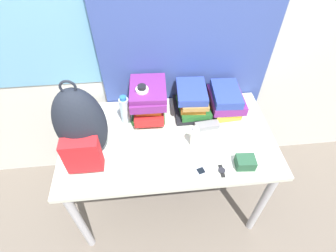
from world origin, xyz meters
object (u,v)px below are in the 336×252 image
Objects in this scene: sunglasses_case at (207,126)px; wristwatch at (222,171)px; book_stack_right at (226,100)px; cell_phone at (201,172)px; book_stack_center at (192,101)px; water_bottle at (125,110)px; book_stack_left at (148,101)px; camera_pouch at (245,162)px; backpack at (81,128)px; sunscreen_bottle at (195,137)px; sports_bottle at (143,104)px.

sunglasses_case is 1.89× the size of wristwatch.
cell_phone is at bearing -117.54° from book_stack_right.
book_stack_center is 0.43m from water_bottle.
book_stack_left reaches higher than camera_pouch.
backpack is at bearing -161.72° from book_stack_right.
sunscreen_bottle is 0.17m from sunglasses_case.
water_bottle is 0.76× the size of sports_bottle.
sunglasses_case is (0.10, 0.32, 0.01)m from cell_phone.
backpack is 0.75m from sunglasses_case.
backpack reaches higher than water_bottle.
cell_phone is at bearing -61.90° from book_stack_left.
water_bottle is 0.78m from camera_pouch.
sports_bottle is at bearing 162.91° from sunglasses_case.
sunglasses_case is at bearing -17.09° from sports_bottle.
backpack is 6.29× the size of wristwatch.
wristwatch is (0.12, -0.00, -0.00)m from cell_phone.
water_bottle reaches higher than book_stack_right.
sunscreen_bottle is (0.40, -0.24, -0.03)m from water_bottle.
book_stack_center is at bearing 1.13° from book_stack_left.
backpack is at bearing -142.40° from sports_bottle.
sports_bottle reaches higher than sunscreen_bottle.
sunglasses_case is 0.34m from camera_pouch.
sports_bottle is at bearing -132.95° from book_stack_left.
book_stack_center is 2.50× the size of camera_pouch.
camera_pouch is (0.50, -0.46, -0.09)m from book_stack_left.
backpack is at bearing -130.90° from water_bottle.
water_bottle is (-0.43, -0.05, 0.01)m from book_stack_center.
sunscreen_bottle is (-0.03, -0.28, -0.02)m from book_stack_center.
camera_pouch is 1.33× the size of wristwatch.
book_stack_right is 0.50m from wristwatch.
backpack is at bearing -141.45° from book_stack_left.
sunscreen_bottle is (0.61, 0.01, -0.15)m from backpack.
water_bottle is 1.90× the size of camera_pouch.
sunscreen_bottle is at bearing 0.50° from backpack.
sunscreen_bottle reaches higher than wristwatch.
book_stack_left reaches higher than wristwatch.
sunglasses_case is (0.50, -0.11, -0.08)m from water_bottle.
wristwatch is (0.09, -0.49, -0.09)m from book_stack_center.
book_stack_right is at bearing 62.46° from cell_phone.
book_stack_left reaches higher than sunglasses_case.
book_stack_center is at bearing 24.42° from backpack.
water_bottle reaches higher than cell_phone.
book_stack_right is 0.54m from sports_bottle.
cell_phone is at bearing 177.78° from wristwatch.
book_stack_right is 1.30× the size of water_bottle.
book_stack_left is at bearing 156.74° from sunglasses_case.
book_stack_left is 0.62m from wristwatch.
sunscreen_bottle is at bearing -96.26° from book_stack_center.
backpack is at bearing -169.57° from sunglasses_case.
book_stack_left is 0.16m from water_bottle.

